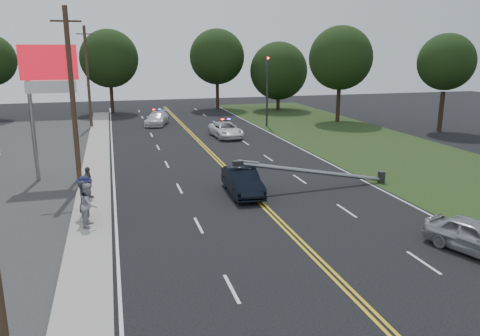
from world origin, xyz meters
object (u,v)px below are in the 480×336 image
object	(u,v)px
emergency_b	(157,119)
waiting_sedan	(476,237)
emergency_a	(226,130)
utility_pole_mid	(73,98)
crashed_sedan	(242,181)
bystander_c	(85,196)
pylon_sign	(50,80)
utility_pole_far	(88,77)
bystander_a	(84,202)
bystander_b	(89,205)
fallen_streetlight	(321,172)
traffic_signal	(267,85)
bystander_d	(88,183)

from	to	relation	value
emergency_b	waiting_sedan	bearing A→B (deg)	-58.92
emergency_a	waiting_sedan	bearing A→B (deg)	-86.55
utility_pole_mid	crashed_sedan	bearing A→B (deg)	-24.58
crashed_sedan	bystander_c	size ratio (longest dim) A/B	2.29
pylon_sign	crashed_sedan	size ratio (longest dim) A/B	1.81
crashed_sedan	bystander_c	distance (m)	8.27
utility_pole_far	bystander_a	size ratio (longest dim) A/B	5.11
waiting_sedan	bystander_b	size ratio (longest dim) A/B	2.02
fallen_streetlight	traffic_signal	bearing A→B (deg)	79.41
emergency_b	bystander_c	size ratio (longest dim) A/B	2.47
traffic_signal	bystander_b	bearing A→B (deg)	-123.71
bystander_b	bystander_d	distance (m)	4.10
pylon_sign	traffic_signal	distance (m)	24.75
pylon_sign	emergency_b	world-z (taller)	pylon_sign
utility_pole_far	waiting_sedan	bearing A→B (deg)	-66.77
emergency_b	bystander_b	bearing A→B (deg)	-84.10
fallen_streetlight	bystander_b	xyz separation A→B (m)	(-12.57, -3.01, 0.18)
utility_pole_mid	emergency_b	distance (m)	23.21
fallen_streetlight	crashed_sedan	distance (m)	4.69
fallen_streetlight	crashed_sedan	size ratio (longest dim) A/B	2.12
pylon_sign	utility_pole_mid	world-z (taller)	utility_pole_mid
pylon_sign	bystander_d	distance (m)	7.29
crashed_sedan	bystander_a	bearing A→B (deg)	-160.55
crashed_sedan	bystander_d	xyz separation A→B (m)	(-8.08, 1.06, 0.25)
emergency_a	emergency_b	xyz separation A→B (m)	(-5.30, 8.78, 0.02)
utility_pole_far	emergency_b	size ratio (longest dim) A/B	2.10
bystander_d	bystander_a	bearing A→B (deg)	-163.32
traffic_signal	crashed_sedan	xyz separation A→B (m)	(-8.80, -21.97, -3.48)
crashed_sedan	bystander_a	xyz separation A→B (m)	(-8.11, -2.56, 0.37)
crashed_sedan	bystander_d	world-z (taller)	bystander_d
traffic_signal	utility_pole_mid	xyz separation A→B (m)	(-17.50, -18.00, 0.88)
traffic_signal	bystander_b	distance (m)	30.22
emergency_a	emergency_b	world-z (taller)	emergency_b
fallen_streetlight	utility_pole_mid	size ratio (longest dim) A/B	0.94
bystander_c	bystander_d	xyz separation A→B (m)	(0.02, 2.69, -0.11)
emergency_b	bystander_d	bearing A→B (deg)	-86.37
emergency_b	bystander_c	bearing A→B (deg)	-85.11
emergency_b	emergency_a	bearing A→B (deg)	-41.63
pylon_sign	utility_pole_far	distance (m)	20.06
utility_pole_mid	bystander_d	world-z (taller)	utility_pole_mid
fallen_streetlight	emergency_a	bearing A→B (deg)	94.94
utility_pole_mid	bystander_b	world-z (taller)	utility_pole_mid
bystander_a	bystander_c	size ratio (longest dim) A/B	1.02
fallen_streetlight	emergency_b	world-z (taller)	fallen_streetlight
pylon_sign	crashed_sedan	distance (m)	12.79
fallen_streetlight	bystander_c	distance (m)	12.89
waiting_sedan	emergency_b	size ratio (longest dim) A/B	0.83
utility_pole_mid	bystander_b	bearing A→B (deg)	-83.36
bystander_a	utility_pole_far	bearing A→B (deg)	-5.61
bystander_b	waiting_sedan	bearing A→B (deg)	-100.74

